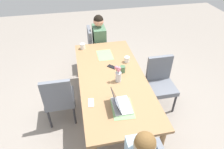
% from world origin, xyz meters
% --- Properties ---
extents(ground_plane, '(10.00, 10.00, 0.00)m').
position_xyz_m(ground_plane, '(0.00, 0.00, 0.00)').
color(ground_plane, gray).
extents(dining_table, '(2.19, 0.99, 0.74)m').
position_xyz_m(dining_table, '(0.00, 0.00, 0.67)').
color(dining_table, '#9E754C').
rests_on(dining_table, ground_plane).
extents(chair_head_left_left_near, '(0.44, 0.44, 0.90)m').
position_xyz_m(chair_head_left_left_near, '(-1.42, -0.07, 0.50)').
color(chair_head_left_left_near, slate).
rests_on(chair_head_left_left_near, ground_plane).
extents(person_head_left_left_near, '(0.40, 0.36, 1.19)m').
position_xyz_m(person_head_left_left_near, '(-1.36, 0.01, 0.53)').
color(person_head_left_left_near, '#2D2D33').
rests_on(person_head_left_left_near, ground_plane).
extents(chair_far_left_far, '(0.44, 0.44, 0.90)m').
position_xyz_m(chair_far_left_far, '(-0.05, 0.83, 0.50)').
color(chair_far_left_far, slate).
rests_on(chair_far_left_far, ground_plane).
extents(chair_near_right_near, '(0.44, 0.44, 0.90)m').
position_xyz_m(chair_near_right_near, '(0.03, -0.82, 0.50)').
color(chair_near_right_near, slate).
rests_on(chair_near_right_near, ground_plane).
extents(flower_vase, '(0.09, 0.10, 0.26)m').
position_xyz_m(flower_vase, '(0.10, 0.07, 0.86)').
color(flower_vase, silver).
rests_on(flower_vase, dining_table).
extents(placemat_head_left_left_near, '(0.36, 0.27, 0.00)m').
position_xyz_m(placemat_head_left_left_near, '(-0.64, 0.00, 0.74)').
color(placemat_head_left_left_near, '#7FAD70').
rests_on(placemat_head_left_left_near, dining_table).
extents(placemat_head_right_left_mid, '(0.38, 0.28, 0.00)m').
position_xyz_m(placemat_head_right_left_mid, '(0.65, 0.00, 0.74)').
color(placemat_head_right_left_mid, '#7FAD70').
rests_on(placemat_head_right_left_mid, dining_table).
extents(laptop_head_right_left_mid, '(0.32, 0.22, 0.20)m').
position_xyz_m(laptop_head_right_left_mid, '(0.61, -0.02, 0.78)').
color(laptop_head_right_left_mid, silver).
rests_on(laptop_head_right_left_mid, dining_table).
extents(coffee_mug_near_left, '(0.08, 0.08, 0.10)m').
position_xyz_m(coffee_mug_near_left, '(-0.10, 0.19, 0.79)').
color(coffee_mug_near_left, '#47704C').
rests_on(coffee_mug_near_left, dining_table).
extents(coffee_mug_near_right, '(0.09, 0.09, 0.10)m').
position_xyz_m(coffee_mug_near_right, '(-0.94, -0.36, 0.79)').
color(coffee_mug_near_right, white).
rests_on(coffee_mug_near_right, dining_table).
extents(coffee_mug_centre_left, '(0.09, 0.09, 0.10)m').
position_xyz_m(coffee_mug_centre_left, '(-0.36, 0.33, 0.79)').
color(coffee_mug_centre_left, white).
rests_on(coffee_mug_centre_left, dining_table).
extents(phone_black, '(0.16, 0.16, 0.01)m').
position_xyz_m(phone_black, '(-0.26, 0.05, 0.74)').
color(phone_black, black).
rests_on(phone_black, dining_table).
extents(phone_silver, '(0.15, 0.08, 0.01)m').
position_xyz_m(phone_silver, '(0.47, -0.37, 0.74)').
color(phone_silver, silver).
rests_on(phone_silver, dining_table).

